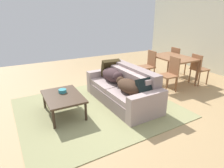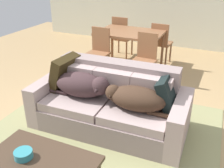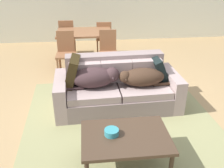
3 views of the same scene
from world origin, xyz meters
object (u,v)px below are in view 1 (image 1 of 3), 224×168
object	(u,v)px
throw_pillow_by_left_arm	(111,69)
dining_chair_far_left	(177,60)
couch	(124,89)
throw_pillow_by_right_arm	(146,88)
bowl_on_coffee_table	(62,91)
dining_table	(173,59)
coffee_table	(63,98)
dog_on_left_cushion	(113,75)
dining_chair_near_left	(148,65)
dining_chair_near_right	(170,73)
dog_on_right_cushion	(128,86)
dining_chair_far_right	(198,68)

from	to	relation	value
throw_pillow_by_left_arm	dining_chair_far_left	distance (m)	2.59
couch	dining_chair_far_left	bearing A→B (deg)	107.77
throw_pillow_by_right_arm	bowl_on_coffee_table	distance (m)	1.74
bowl_on_coffee_table	dining_table	size ratio (longest dim) A/B	0.13
throw_pillow_by_right_arm	dining_chair_far_left	size ratio (longest dim) A/B	0.43
coffee_table	dog_on_left_cushion	bearing A→B (deg)	101.72
dining_chair_near_left	dining_chair_near_right	distance (m)	0.89
dining_chair_near_left	dining_chair_near_right	world-z (taller)	dining_chair_near_left
throw_pillow_by_right_arm	dining_chair_near_left	bearing A→B (deg)	140.49
dining_table	dining_chair_near_left	world-z (taller)	dining_chair_near_left
dog_on_left_cushion	throw_pillow_by_right_arm	size ratio (longest dim) A/B	2.22
dog_on_left_cushion	bowl_on_coffee_table	distance (m)	1.28
dining_chair_far_left	dog_on_left_cushion	bearing A→B (deg)	102.95
couch	dog_on_right_cushion	world-z (taller)	couch
throw_pillow_by_left_arm	couch	bearing A→B (deg)	-1.98
dining_chair_near_right	dining_chair_far_left	world-z (taller)	dining_chair_far_left
dog_on_right_cushion	throw_pillow_by_left_arm	size ratio (longest dim) A/B	1.82
dog_on_left_cushion	throw_pillow_by_left_arm	bearing A→B (deg)	158.43
throw_pillow_by_right_arm	dining_table	xyz separation A→B (m)	(-1.21, 1.91, 0.11)
dog_on_left_cushion	throw_pillow_by_left_arm	distance (m)	0.40
throw_pillow_by_left_arm	dining_chair_far_left	size ratio (longest dim) A/B	0.51
dog_on_right_cushion	dining_chair_far_left	world-z (taller)	dining_chair_far_left
couch	dog_on_left_cushion	distance (m)	0.45
coffee_table	dining_chair_near_right	world-z (taller)	dining_chair_near_right
couch	throw_pillow_by_right_arm	bearing A→B (deg)	3.93
dining_chair_near_right	dog_on_right_cushion	bearing A→B (deg)	-73.22
dining_table	dining_chair_far_left	bearing A→B (deg)	125.35
dining_table	dining_chair_near_left	size ratio (longest dim) A/B	1.33
dog_on_left_cushion	bowl_on_coffee_table	bearing A→B (deg)	-86.88
dining_chair_near_right	dining_table	bearing A→B (deg)	134.44
couch	dining_chair_near_left	xyz separation A→B (m)	(-0.90, 1.41, 0.20)
dog_on_left_cushion	dog_on_right_cushion	distance (m)	0.73
bowl_on_coffee_table	dining_chair_far_left	size ratio (longest dim) A/B	0.18
coffee_table	dining_chair_near_right	xyz separation A→B (m)	(0.07, 2.85, 0.12)
dining_chair_near_left	dining_chair_far_right	bearing A→B (deg)	52.34
coffee_table	couch	bearing A→B (deg)	86.75
dog_on_left_cushion	dining_chair_near_right	size ratio (longest dim) A/B	0.96
dining_table	dining_chair_near_right	world-z (taller)	dining_chair_near_right
dog_on_right_cushion	bowl_on_coffee_table	world-z (taller)	dog_on_right_cushion
coffee_table	dining_chair_near_right	bearing A→B (deg)	88.57
throw_pillow_by_left_arm	coffee_table	bearing A→B (deg)	-65.91
dining_table	dining_chair_near_right	size ratio (longest dim) A/B	1.35
couch	coffee_table	bearing A→B (deg)	-95.20
bowl_on_coffee_table	dog_on_left_cushion	bearing A→B (deg)	95.07
couch	dog_on_right_cushion	xyz separation A→B (m)	(0.37, -0.13, 0.24)
throw_pillow_by_right_arm	bowl_on_coffee_table	world-z (taller)	throw_pillow_by_right_arm
dog_on_left_cushion	dining_chair_far_right	size ratio (longest dim) A/B	0.99
bowl_on_coffee_table	dining_chair_near_right	size ratio (longest dim) A/B	0.18
dog_on_left_cushion	dining_chair_near_left	world-z (taller)	dining_chair_near_left
dog_on_left_cushion	throw_pillow_by_left_arm	size ratio (longest dim) A/B	1.86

